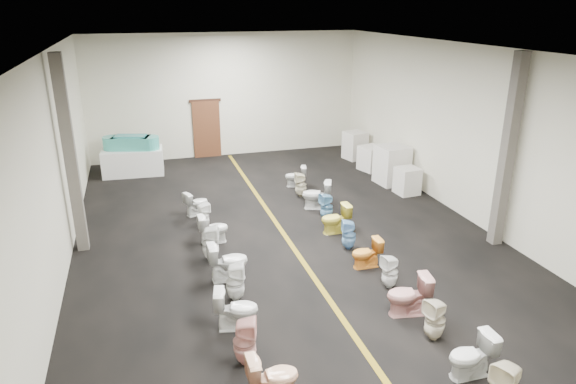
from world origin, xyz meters
The scene contains 36 objects.
floor centered at (0.00, 0.00, 0.00)m, with size 16.00×16.00×0.00m, color black.
ceiling centered at (0.00, 0.00, 4.50)m, with size 16.00×16.00×0.00m, color black.
wall_back centered at (0.00, 8.00, 2.25)m, with size 10.00×10.00×0.00m, color beige.
wall_left centered at (-5.00, 0.00, 2.25)m, with size 16.00×16.00×0.00m, color beige.
wall_right centered at (5.00, 0.00, 2.25)m, with size 16.00×16.00×0.00m, color beige.
aisle_stripe centered at (0.00, 0.00, 0.00)m, with size 0.12×15.60×0.01m, color olive.
back_door centered at (-0.80, 7.94, 1.05)m, with size 1.00×0.10×2.10m, color #562D19.
door_frame centered at (-0.80, 7.95, 2.12)m, with size 1.15×0.08×0.10m, color #331C11.
column_left centered at (-4.75, 1.00, 2.25)m, with size 0.25×0.25×4.50m, color #59544C.
column_right centered at (4.75, -1.50, 2.25)m, with size 0.25×0.25×4.50m, color #59544C.
display_table centered at (-3.52, 6.53, 0.44)m, with size 1.97×0.98×0.88m, color white.
bathtub centered at (-3.52, 6.53, 1.07)m, with size 1.81×0.99×0.55m.
appliance_crate_a centered at (4.40, 2.17, 0.41)m, with size 0.63×0.63×0.81m, color silver.
appliance_crate_b centered at (4.40, 3.19, 0.61)m, with size 0.89×0.89×1.22m, color silver.
appliance_crate_c centered at (4.40, 4.66, 0.42)m, with size 0.74×0.74×0.84m, color silver.
appliance_crate_d centered at (4.40, 6.09, 0.51)m, with size 0.71×0.71×1.02m, color silver.
toilet_left_2 centered at (-1.75, -5.03, 0.38)m, with size 0.43×0.75×0.77m, color #FEBF96.
toilet_left_3 centered at (-1.97, -4.13, 0.41)m, with size 0.37×0.37×0.81m, color #E3A39C.
toilet_left_4 centered at (-1.91, -3.15, 0.39)m, with size 0.44×0.76×0.78m, color white.
toilet_left_5 centered at (-1.75, -2.23, 0.39)m, with size 0.35×0.36×0.78m, color white.
toilet_left_6 centered at (-1.73, -1.41, 0.42)m, with size 0.47×0.82×0.84m, color white.
toilet_left_7 centered at (-1.95, -0.44, 0.41)m, with size 0.37×0.38×0.82m, color white.
toilet_left_8 centered at (-1.76, 0.45, 0.36)m, with size 0.40×0.71×0.72m, color white.
toilet_left_9 centered at (-1.87, 1.37, 0.34)m, with size 0.31×0.31×0.68m, color white.
toilet_left_10 centered at (-1.92, 2.33, 0.33)m, with size 0.37×0.66×0.67m, color white.
toilet_right_1 centered at (1.29, -5.43, 0.37)m, with size 0.42×0.73×0.74m, color white.
toilet_right_2 centered at (1.27, -4.43, 0.39)m, with size 0.35×0.35×0.77m, color beige.
toilet_right_3 centered at (1.21, -3.64, 0.40)m, with size 0.45×0.79×0.81m, color #D3928C.
toilet_right_4 centered at (1.33, -2.67, 0.36)m, with size 0.32×0.33×0.72m, color white.
toilet_right_5 centered at (1.25, -1.74, 0.33)m, with size 0.37×0.65×0.67m, color orange.
toilet_right_6 centered at (1.23, -0.80, 0.36)m, with size 0.32×0.33×0.72m, color #71A4D2.
toilet_right_7 centered at (1.27, 0.14, 0.37)m, with size 0.42×0.73×0.75m, color #E9D94D.
toilet_right_8 centered at (1.34, 0.97, 0.37)m, with size 0.33×0.34×0.74m, color #67A1CA.
toilet_right_9 centered at (1.36, 1.80, 0.41)m, with size 0.46×0.81×0.82m, color silver.
toilet_right_10 centered at (1.23, 2.84, 0.37)m, with size 0.33×0.34×0.74m, color beige.
toilet_right_11 centered at (1.36, 3.75, 0.33)m, with size 0.37×0.65×0.67m, color silver.
Camera 1 is at (-3.26, -10.84, 5.43)m, focal length 32.00 mm.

